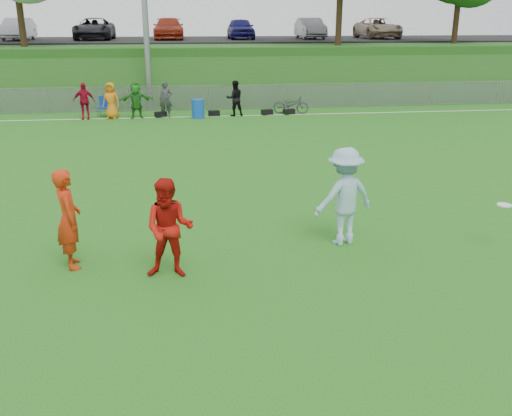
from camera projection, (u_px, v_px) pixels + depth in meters
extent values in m
plane|color=#235B13|center=(267.00, 272.00, 10.76)|extent=(120.00, 120.00, 0.00)
cube|color=white|center=(211.00, 116.00, 27.67)|extent=(60.00, 0.10, 0.01)
cube|color=gray|center=(208.00, 98.00, 29.36)|extent=(58.00, 0.02, 1.20)
cube|color=gray|center=(208.00, 86.00, 29.15)|extent=(58.00, 0.04, 0.04)
cube|color=#225518|center=(199.00, 64.00, 39.41)|extent=(120.00, 18.00, 3.00)
cube|color=black|center=(198.00, 40.00, 40.80)|extent=(120.00, 12.00, 0.10)
imported|color=#A8A8AE|center=(18.00, 29.00, 38.10)|extent=(1.52, 4.37, 1.44)
imported|color=black|center=(94.00, 29.00, 38.73)|extent=(2.39, 5.18, 1.44)
imported|color=maroon|center=(169.00, 29.00, 39.36)|extent=(2.02, 4.96, 1.44)
imported|color=navy|center=(241.00, 29.00, 39.99)|extent=(1.70, 4.23, 1.44)
imported|color=slate|center=(310.00, 28.00, 40.62)|extent=(1.52, 4.37, 1.44)
imported|color=tan|center=(378.00, 28.00, 41.25)|extent=(2.39, 5.18, 1.44)
imported|color=#AA0B28|center=(84.00, 101.00, 26.65)|extent=(1.01, 0.45, 1.69)
imported|color=orange|center=(111.00, 101.00, 26.81)|extent=(0.94, 0.74, 1.69)
imported|color=#247920|center=(136.00, 100.00, 26.96)|extent=(1.62, 0.66, 1.69)
imported|color=#333336|center=(166.00, 100.00, 27.13)|extent=(0.63, 0.42, 1.69)
imported|color=black|center=(235.00, 98.00, 27.55)|extent=(0.90, 0.74, 1.69)
cube|color=black|center=(161.00, 114.00, 27.42)|extent=(0.62, 0.50, 0.26)
cube|color=black|center=(214.00, 113.00, 27.74)|extent=(0.56, 0.30, 0.26)
cube|color=black|center=(267.00, 112.00, 28.07)|extent=(0.60, 0.39, 0.26)
cube|color=black|center=(289.00, 112.00, 28.21)|extent=(0.60, 0.41, 0.26)
imported|color=red|center=(68.00, 219.00, 10.72)|extent=(0.64, 0.81, 1.93)
imported|color=#B5130C|center=(169.00, 229.00, 10.32)|extent=(1.01, 0.84, 1.87)
imported|color=#97BDD2|center=(344.00, 197.00, 11.84)|extent=(1.50, 1.12, 2.07)
cylinder|color=silver|center=(504.00, 205.00, 11.64)|extent=(0.29, 0.29, 0.03)
cylinder|color=#114AB8|center=(198.00, 109.00, 27.04)|extent=(0.59, 0.59, 0.89)
cube|color=#0F39AA|center=(104.00, 108.00, 27.46)|extent=(0.62, 0.62, 0.05)
cube|color=#0F39AA|center=(105.00, 101.00, 27.62)|extent=(0.53, 0.14, 0.54)
imported|color=#2A2A2C|center=(291.00, 104.00, 28.33)|extent=(1.83, 0.99, 0.91)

